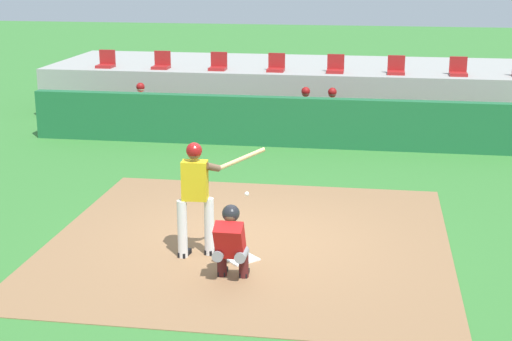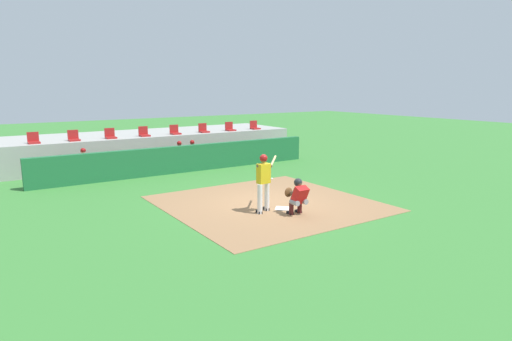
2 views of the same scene
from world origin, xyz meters
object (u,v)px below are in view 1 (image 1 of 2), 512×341
dugout_player_2 (331,113)px  stadium_seat_2 (218,65)px  home_plate (241,258)px  catcher_crouched (231,240)px  dugout_player_0 (140,107)px  stadium_seat_0 (106,62)px  stadium_seat_6 (458,70)px  stadium_seat_1 (162,64)px  stadium_seat_3 (276,66)px  stadium_seat_4 (335,67)px  dugout_player_1 (305,112)px  batter_at_plate (197,192)px  stadium_seat_5 (396,69)px

dugout_player_2 → stadium_seat_2: (-3.29, 2.03, 0.86)m
home_plate → catcher_crouched: (-0.01, -0.74, 0.59)m
dugout_player_0 → stadium_seat_0: 2.72m
home_plate → stadium_seat_6: bearing=68.2°
catcher_crouched → stadium_seat_0: bearing=117.5°
stadium_seat_1 → stadium_seat_3: size_ratio=1.00×
stadium_seat_1 → catcher_crouched: bearing=-69.6°
dugout_player_0 → stadium_seat_4: (4.91, 2.03, 0.86)m
home_plate → dugout_player_1: size_ratio=0.34×
catcher_crouched → stadium_seat_0: 12.34m
home_plate → stadium_seat_1: 11.06m
batter_at_plate → stadium_seat_6: stadium_seat_6 is taller
catcher_crouched → stadium_seat_3: bearing=94.2°
catcher_crouched → dugout_player_0: dugout_player_0 is taller
home_plate → dugout_player_1: bearing=88.7°
batter_at_plate → stadium_seat_6: (4.74, 10.12, 0.50)m
stadium_seat_0 → dugout_player_1: bearing=-19.1°
stadium_seat_3 → stadium_seat_5: size_ratio=1.00×
stadium_seat_4 → stadium_seat_2: bearing=180.0°
catcher_crouched → stadium_seat_4: stadium_seat_4 is taller
stadium_seat_4 → dugout_player_0: bearing=-157.5°
home_plate → stadium_seat_3: bearing=94.6°
stadium_seat_2 → dugout_player_0: bearing=-129.3°
dugout_player_0 → dugout_player_2: same height
stadium_seat_0 → stadium_seat_1: 1.62m
dugout_player_1 → stadium_seat_6: stadium_seat_6 is taller
catcher_crouched → stadium_seat_1: 11.69m
home_plate → dugout_player_0: bearing=116.7°
catcher_crouched → stadium_seat_5: (2.44, 10.92, 0.93)m
dugout_player_2 → stadium_seat_5: size_ratio=2.71×
batter_at_plate → dugout_player_2: (1.53, 8.09, -0.36)m
home_plate → stadium_seat_3: size_ratio=0.92×
stadium_seat_3 → dugout_player_1: bearing=-63.7°
batter_at_plate → stadium_seat_1: 10.69m
dugout_player_0 → stadium_seat_1: size_ratio=2.71×
dugout_player_1 → stadium_seat_6: 4.46m
catcher_crouched → dugout_player_2: dugout_player_2 is taller
catcher_crouched → stadium_seat_3: stadium_seat_3 is taller
stadium_seat_6 → dugout_player_1: bearing=-152.3°
catcher_crouched → stadium_seat_1: (-4.06, 10.92, 0.93)m
batter_at_plate → stadium_seat_0: (-5.01, 10.12, 0.50)m
stadium_seat_3 → stadium_seat_5: same height
batter_at_plate → stadium_seat_5: 10.60m
stadium_seat_4 → stadium_seat_1: bearing=180.0°
batter_at_plate → stadium_seat_5: (3.11, 10.12, 0.50)m
batter_at_plate → stadium_seat_2: stadium_seat_2 is taller
batter_at_plate → dugout_player_1: bearing=83.9°
batter_at_plate → stadium_seat_6: size_ratio=3.76×
stadium_seat_1 → stadium_seat_2: (1.63, 0.00, 0.00)m
stadium_seat_2 → stadium_seat_4: (3.25, 0.00, 0.00)m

